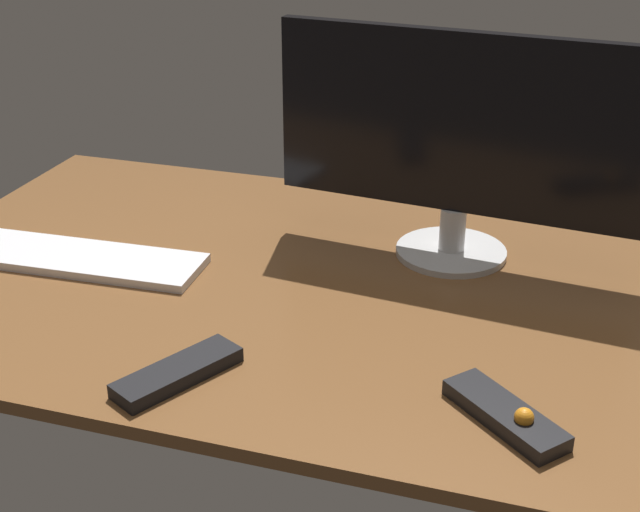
% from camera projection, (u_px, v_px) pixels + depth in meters
% --- Properties ---
extents(desk, '(1.40, 0.84, 0.02)m').
position_uv_depth(desk, '(324.00, 290.00, 1.39)').
color(desk, brown).
rests_on(desk, ground).
extents(monitor, '(0.60, 0.18, 0.37)m').
position_uv_depth(monitor, '(459.00, 138.00, 1.39)').
color(monitor, silver).
rests_on(monitor, desk).
extents(keyboard, '(0.41, 0.14, 0.01)m').
position_uv_depth(keyboard, '(81.00, 259.00, 1.45)').
color(keyboard, white).
rests_on(keyboard, desk).
extents(media_remote, '(0.16, 0.15, 0.04)m').
position_uv_depth(media_remote, '(506.00, 414.00, 1.06)').
color(media_remote, black).
rests_on(media_remote, desk).
extents(tv_remote, '(0.13, 0.18, 0.02)m').
position_uv_depth(tv_remote, '(178.00, 372.00, 1.14)').
color(tv_remote, black).
rests_on(tv_remote, desk).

